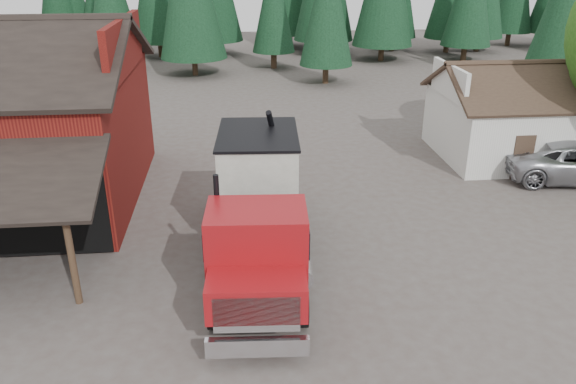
{
  "coord_description": "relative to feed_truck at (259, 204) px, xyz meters",
  "views": [
    {
      "loc": [
        -0.94,
        -11.96,
        9.32
      ],
      "look_at": [
        0.75,
        5.35,
        1.8
      ],
      "focal_mm": 35.0,
      "sensor_mm": 36.0,
      "label": 1
    }
  ],
  "objects": [
    {
      "name": "ground",
      "position": [
        0.32,
        -3.85,
        -2.09
      ],
      "size": [
        120.0,
        120.0,
        0.0
      ],
      "primitive_type": "plane",
      "color": "#4C413B",
      "rests_on": "ground"
    },
    {
      "name": "farmhouse",
      "position": [
        13.32,
        9.15,
        -0.42
      ],
      "size": [
        8.6,
        6.42,
        4.65
      ],
      "color": "silver",
      "rests_on": "ground"
    },
    {
      "name": "conifer_backdrop",
      "position": [
        0.32,
        38.15,
        -2.09
      ],
      "size": [
        76.0,
        16.0,
        16.0
      ],
      "primitive_type": null,
      "color": "black",
      "rests_on": "ground"
    },
    {
      "name": "near_pine_b",
      "position": [
        6.32,
        26.15,
        3.8
      ],
      "size": [
        3.96,
        3.96,
        10.4
      ],
      "color": "#382619",
      "rests_on": "ground"
    },
    {
      "name": "feed_truck",
      "position": [
        0.0,
        0.0,
        0.0
      ],
      "size": [
        3.22,
        10.04,
        4.47
      ],
      "rotation": [
        0.0,
        0.0,
        -0.06
      ],
      "color": "black",
      "rests_on": "ground"
    }
  ]
}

